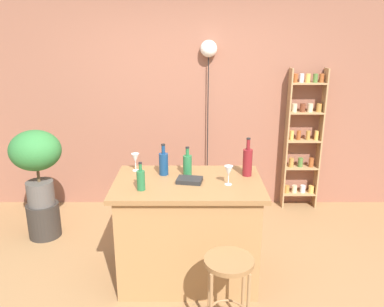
% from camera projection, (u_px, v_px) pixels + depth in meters
% --- Properties ---
extents(ground, '(12.00, 12.00, 0.00)m').
position_uv_depth(ground, '(186.00, 296.00, 3.31)').
color(ground, olive).
extents(back_wall, '(6.40, 0.10, 2.80)m').
position_uv_depth(back_wall, '(187.00, 95.00, 4.74)').
color(back_wall, '#8C5642').
rests_on(back_wall, ground).
extents(kitchen_counter, '(1.27, 0.81, 0.93)m').
position_uv_depth(kitchen_counter, '(187.00, 230.00, 3.45)').
color(kitchen_counter, '#9E7042').
rests_on(kitchen_counter, ground).
extents(bar_stool, '(0.35, 0.35, 0.65)m').
position_uv_depth(bar_stool, '(227.00, 279.00, 2.74)').
color(bar_stool, '#997047').
rests_on(bar_stool, ground).
extents(spice_shelf, '(0.43, 0.16, 1.74)m').
position_uv_depth(spice_shelf, '(301.00, 139.00, 4.76)').
color(spice_shelf, '#A87F51').
rests_on(spice_shelf, ground).
extents(plant_stool, '(0.34, 0.34, 0.38)m').
position_uv_depth(plant_stool, '(42.00, 220.00, 4.23)').
color(plant_stool, '#2D2823').
rests_on(plant_stool, ground).
extents(potted_plant, '(0.53, 0.47, 0.81)m').
position_uv_depth(potted_plant, '(34.00, 158.00, 4.01)').
color(potted_plant, '#514C47').
rests_on(potted_plant, plant_stool).
extents(bottle_spirits_clear, '(0.08, 0.08, 0.34)m').
position_uv_depth(bottle_spirits_clear, '(246.00, 161.00, 3.41)').
color(bottle_spirits_clear, maroon).
rests_on(bottle_spirits_clear, kitchen_counter).
extents(bottle_sauce_amber, '(0.08, 0.08, 0.26)m').
position_uv_depth(bottle_sauce_amber, '(186.00, 164.00, 3.43)').
color(bottle_sauce_amber, '#236638').
rests_on(bottle_sauce_amber, kitchen_counter).
extents(bottle_soda_blue, '(0.08, 0.08, 0.28)m').
position_uv_depth(bottle_soda_blue, '(162.00, 163.00, 3.43)').
color(bottle_soda_blue, navy).
rests_on(bottle_soda_blue, kitchen_counter).
extents(bottle_olive_oil, '(0.07, 0.07, 0.23)m').
position_uv_depth(bottle_olive_oil, '(139.00, 180.00, 3.11)').
color(bottle_olive_oil, '#236638').
rests_on(bottle_olive_oil, kitchen_counter).
extents(wine_glass_left, '(0.07, 0.07, 0.16)m').
position_uv_depth(wine_glass_left, '(133.00, 159.00, 3.52)').
color(wine_glass_left, silver).
rests_on(wine_glass_left, kitchen_counter).
extents(wine_glass_center, '(0.07, 0.07, 0.16)m').
position_uv_depth(wine_glass_center, '(227.00, 171.00, 3.21)').
color(wine_glass_center, silver).
rests_on(wine_glass_center, kitchen_counter).
extents(cookbook, '(0.23, 0.19, 0.03)m').
position_uv_depth(cookbook, '(188.00, 180.00, 3.29)').
color(cookbook, black).
rests_on(cookbook, kitchen_counter).
extents(pendant_globe_light, '(0.20, 0.20, 2.06)m').
position_uv_depth(pendant_globe_light, '(207.00, 52.00, 4.48)').
color(pendant_globe_light, black).
rests_on(pendant_globe_light, ground).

